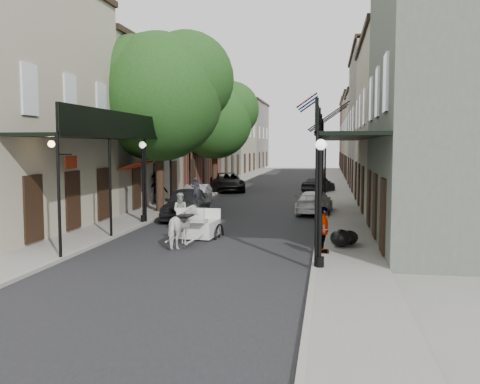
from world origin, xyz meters
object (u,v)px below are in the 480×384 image
at_px(lamppost_left, 143,180).
at_px(car_right_near, 314,202).
at_px(pedestrian_walking, 181,211).
at_px(car_left_far, 227,182).
at_px(lamppost_right_far, 325,170).
at_px(horse, 183,227).
at_px(pedestrian_sidewalk_left, 158,188).
at_px(lamppost_right_near, 320,201).
at_px(carriage, 203,213).
at_px(pedestrian_sidewalk_right, 324,230).
at_px(tree_near, 167,92).
at_px(car_left_mid, 196,195).
at_px(tree_far, 219,118).
at_px(car_left_near, 186,203).
at_px(car_right_far, 319,184).

height_order(lamppost_left, car_right_near, lamppost_left).
xyz_separation_m(pedestrian_walking, car_left_far, (-1.60, 19.06, -0.05)).
bearing_deg(lamppost_left, lamppost_right_far, 55.65).
xyz_separation_m(lamppost_left, horse, (3.32, -5.12, -1.31)).
distance_m(lamppost_left, car_right_near, 9.36).
height_order(horse, pedestrian_sidewalk_left, pedestrian_sidewalk_left).
relative_size(lamppost_right_near, carriage, 1.51).
distance_m(lamppost_right_far, pedestrian_sidewalk_left, 11.03).
relative_size(pedestrian_walking, pedestrian_sidewalk_right, 1.03).
xyz_separation_m(tree_near, car_left_far, (0.60, 13.82, -5.74)).
bearing_deg(lamppost_right_near, lamppost_right_far, 90.00).
bearing_deg(car_left_far, car_left_mid, -105.98).
distance_m(tree_far, car_left_near, 17.04).
xyz_separation_m(pedestrian_sidewalk_left, car_left_far, (2.20, 10.76, -0.33)).
xyz_separation_m(tree_far, carriage, (3.62, -21.01, -4.88)).
bearing_deg(pedestrian_walking, horse, -80.09).
bearing_deg(car_left_far, tree_near, -108.46).
distance_m(lamppost_right_far, car_right_far, 5.95).
distance_m(lamppost_left, car_left_mid, 8.14).
height_order(tree_far, car_left_far, tree_far).
height_order(lamppost_right_far, car_right_near, lamppost_right_far).
height_order(lamppost_left, car_left_far, lamppost_left).
height_order(car_left_mid, car_left_far, car_left_far).
relative_size(tree_far, car_left_near, 1.86).
height_order(tree_far, lamppost_right_near, tree_far).
bearing_deg(horse, carriage, -90.00).
height_order(car_left_mid, car_right_far, car_right_far).
xyz_separation_m(lamppost_right_near, car_left_near, (-6.70, 9.98, -1.26)).
bearing_deg(tree_far, lamppost_right_far, -36.51).
bearing_deg(pedestrian_walking, tree_near, 105.95).
height_order(tree_near, carriage, tree_near).
distance_m(tree_near, car_right_near, 9.81).
xyz_separation_m(tree_far, car_left_far, (0.65, -0.18, -5.09)).
bearing_deg(carriage, car_left_mid, 109.44).
xyz_separation_m(carriage, car_left_mid, (-2.98, 10.83, -0.32)).
bearing_deg(pedestrian_sidewalk_right, car_right_far, -1.55).
height_order(tree_near, car_left_near, tree_near).
distance_m(horse, car_left_near, 7.33).
distance_m(lamppost_left, pedestrian_walking, 2.67).
xyz_separation_m(lamppost_right_far, car_left_far, (-7.70, 6.00, -1.30)).
distance_m(tree_far, pedestrian_walking, 20.02).
height_order(tree_far, car_left_near, tree_far).
height_order(lamppost_left, car_right_far, lamppost_left).
xyz_separation_m(tree_near, tree_far, (-0.05, 14.00, -0.65)).
height_order(pedestrian_sidewalk_right, car_left_mid, pedestrian_sidewalk_right).
height_order(carriage, car_right_far, carriage).
relative_size(lamppost_right_near, pedestrian_walking, 2.34).
height_order(horse, pedestrian_walking, pedestrian_walking).
bearing_deg(tree_far, lamppost_left, -89.54).
bearing_deg(car_left_mid, car_right_far, 50.55).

